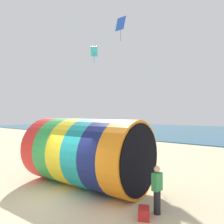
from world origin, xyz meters
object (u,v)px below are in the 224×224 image
beach_flag (54,135)px  kite_blue_diamond (121,24)px  cooler_box (144,213)px  bystander_mid_beach (105,146)px  kite_handler (157,189)px  kite_cyan_diamond (94,52)px  giant_inflatable_tube (86,152)px

beach_flag → kite_blue_diamond: bearing=103.5°
cooler_box → bystander_mid_beach: bearing=137.8°
kite_handler → kite_cyan_diamond: (-10.45, 7.64, 8.35)m
giant_inflatable_tube → kite_handler: (4.04, -0.50, -0.76)m
bystander_mid_beach → cooler_box: 11.02m
bystander_mid_beach → giant_inflatable_tube: bearing=-55.8°
kite_blue_diamond → cooler_box: bearing=-50.2°
giant_inflatable_tube → kite_cyan_diamond: (-6.41, 7.14, 7.59)m
kite_blue_diamond → cooler_box: size_ratio=5.34×
beach_flag → kite_cyan_diamond: bearing=109.3°
kite_cyan_diamond → beach_flag: bearing=-70.7°
kite_handler → kite_cyan_diamond: 15.40m
giant_inflatable_tube → beach_flag: bearing=163.8°
kite_cyan_diamond → cooler_box: (10.27, -8.22, -9.01)m
giant_inflatable_tube → beach_flag: size_ratio=2.66×
kite_cyan_diamond → kite_blue_diamond: size_ratio=0.54×
kite_blue_diamond → beach_flag: kite_blue_diamond is taller
bystander_mid_beach → cooler_box: bearing=-42.2°
giant_inflatable_tube → beach_flag: 4.56m
kite_cyan_diamond → cooler_box: 15.95m
kite_handler → kite_cyan_diamond: size_ratio=1.10×
kite_cyan_diamond → kite_blue_diamond: bearing=95.9°
kite_handler → kite_blue_diamond: (-10.93, 12.31, 12.57)m
kite_handler → beach_flag: (-8.40, 1.76, 1.21)m
kite_blue_diamond → beach_flag: size_ratio=1.20×
kite_handler → bystander_mid_beach: size_ratio=1.02×
kite_cyan_diamond → giant_inflatable_tube: bearing=-48.1°
giant_inflatable_tube → beach_flag: giant_inflatable_tube is taller
giant_inflatable_tube → bystander_mid_beach: 7.67m
giant_inflatable_tube → kite_blue_diamond: 18.07m
kite_cyan_diamond → kite_blue_diamond: kite_blue_diamond is taller
giant_inflatable_tube → kite_cyan_diamond: bearing=131.9°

